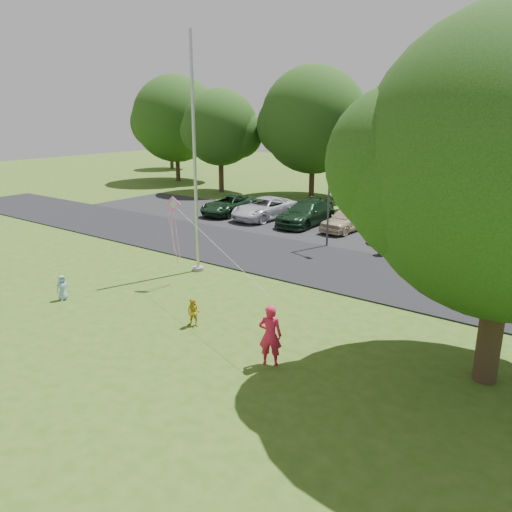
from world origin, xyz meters
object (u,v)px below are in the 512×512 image
Objects in this scene: child_yellow at (194,313)px; child_blue at (62,288)px; street_lamp at (332,187)px; trash_can at (384,247)px; kite at (175,216)px; big_tree at (508,171)px; flagpole at (195,177)px; woman at (270,335)px.

child_yellow is 5.78m from child_blue.
street_lamp is 5.47× the size of child_blue.
street_lamp reaches higher than child_blue.
child_blue is (-7.36, -12.89, 0.05)m from trash_can.
kite is at bearing -83.48° from street_lamp.
kite is (-11.75, 0.46, -2.62)m from big_tree.
big_tree reaches higher than trash_can.
flagpole reaches higher than kite.
flagpole is 9.91m from trash_can.
big_tree is at bearing -6.62° from child_yellow.
child_blue is (-1.63, -5.72, -3.68)m from flagpole.
child_blue is at bearing -167.10° from big_tree.
trash_can is at bearing 23.73° from street_lamp.
street_lamp is (2.85, 6.96, -0.99)m from flagpole.
kite is (-6.79, 3.11, 2.02)m from woman.
woman is at bearing -53.33° from kite.
trash_can is (2.88, 0.20, -2.75)m from street_lamp.
child_yellow is (4.02, -4.53, -3.68)m from flagpole.
flagpole is 7.59m from street_lamp.
trash_can is 11.82m from child_yellow.
big_tree reaches higher than street_lamp.
kite is at bearing -21.03° from child_blue.
trash_can is at bearing 32.85° from kite.
street_lamp is 11.86m from child_yellow.
kite reaches higher than trash_can.
big_tree is 10.07m from child_yellow.
big_tree is at bearing -30.96° from kite.
street_lamp is at bearing 135.61° from big_tree.
kite is at bearing -118.46° from trash_can.
trash_can is at bearing 51.37° from flagpole.
flagpole reaches higher than trash_can.
flagpole is at bearing 81.66° from kite.
woman is at bearing -151.88° from big_tree.
child_yellow is (1.17, -11.49, -2.69)m from street_lamp.
trash_can is at bearing -18.00° from child_blue.
big_tree is at bearing -54.95° from trash_can.
child_yellow is (-1.71, -11.70, 0.05)m from trash_can.
flagpole is 5.60× the size of woman.
woman is at bearing -49.12° from street_lamp.
big_tree is (9.65, -9.45, 2.35)m from street_lamp.
big_tree is 5.27× the size of woman.
flagpole is 6.99m from child_blue.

